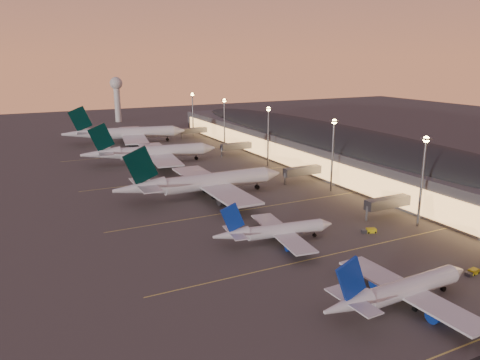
% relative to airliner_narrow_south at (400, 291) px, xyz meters
% --- Properties ---
extents(ground, '(700.00, 700.00, 0.00)m').
position_rel_airliner_narrow_south_xyz_m(ground, '(1.86, 30.62, -3.39)').
color(ground, '#464340').
extents(airliner_narrow_south, '(36.68, 32.71, 13.13)m').
position_rel_airliner_narrow_south_xyz_m(airliner_narrow_south, '(0.00, 0.00, 0.00)').
color(airliner_narrow_south, silver).
rests_on(airliner_narrow_south, ground).
extents(airliner_narrow_north, '(33.36, 30.03, 11.91)m').
position_rel_airliner_narrow_south_xyz_m(airliner_narrow_north, '(-4.73, 38.62, -0.31)').
color(airliner_narrow_north, silver).
rests_on(airliner_narrow_north, ground).
extents(airliner_wide_near, '(60.77, 55.13, 19.50)m').
position_rel_airliner_narrow_south_xyz_m(airliner_wide_near, '(-5.66, 84.91, 1.63)').
color(airliner_wide_near, silver).
rests_on(airliner_wide_near, ground).
extents(airliner_wide_mid, '(60.53, 55.51, 19.36)m').
position_rel_airliner_narrow_south_xyz_m(airliner_wide_mid, '(-6.49, 143.99, 1.59)').
color(airliner_wide_mid, silver).
rests_on(airliner_wide_mid, ground).
extents(airliner_wide_far, '(66.58, 61.41, 21.36)m').
position_rel_airliner_narrow_south_xyz_m(airliner_wide_far, '(-4.51, 199.81, 2.11)').
color(airliner_wide_far, silver).
rests_on(airliner_wide_far, ground).
extents(terminal_building, '(56.35, 255.00, 17.46)m').
position_rel_airliner_narrow_south_xyz_m(terminal_building, '(63.70, 103.09, 5.39)').
color(terminal_building, '#4C4C51').
rests_on(terminal_building, ground).
extents(light_masts, '(2.20, 217.20, 25.90)m').
position_rel_airliner_narrow_south_xyz_m(light_masts, '(37.86, 95.62, 14.16)').
color(light_masts, slate).
rests_on(light_masts, ground).
extents(radar_tower, '(9.00, 9.00, 32.50)m').
position_rel_airliner_narrow_south_xyz_m(radar_tower, '(11.86, 290.62, 18.48)').
color(radar_tower, silver).
rests_on(radar_tower, ground).
extents(lane_markings, '(90.00, 180.36, 0.00)m').
position_rel_airliner_narrow_south_xyz_m(lane_markings, '(1.86, 70.62, -3.39)').
color(lane_markings, '#D8C659').
rests_on(lane_markings, ground).
extents(baggage_tug_b, '(3.84, 1.97, 1.10)m').
position_rel_airliner_narrow_south_xyz_m(baggage_tug_b, '(24.84, 2.92, -2.89)').
color(baggage_tug_b, gold).
rests_on(baggage_tug_b, ground).
extents(baggage_tug_c, '(4.22, 2.88, 1.17)m').
position_rel_airliner_narrow_south_xyz_m(baggage_tug_c, '(22.04, 32.85, -2.86)').
color(baggage_tug_c, gold).
rests_on(baggage_tug_c, ground).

